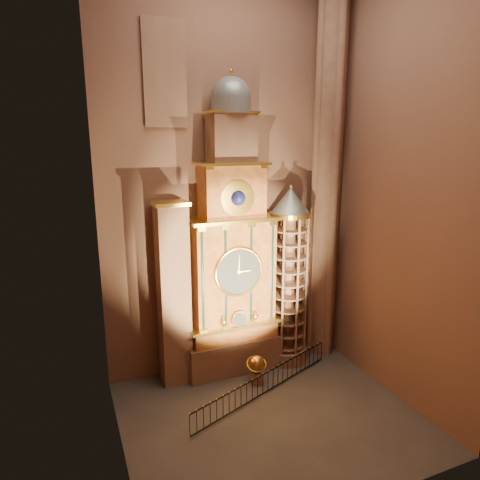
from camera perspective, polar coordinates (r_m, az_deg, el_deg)
name	(u,v)px	position (r m, az deg, el deg)	size (l,w,h in m)	color
floor	(270,416)	(22.85, 3.98, -22.37)	(14.00, 14.00, 0.00)	#383330
wall_back	(225,181)	(24.16, -2.03, 7.81)	(22.00, 22.00, 0.00)	brown
wall_left	(106,203)	(16.73, -17.41, 4.73)	(22.00, 22.00, 0.00)	brown
wall_right	(400,187)	(22.76, 20.52, 6.63)	(22.00, 22.00, 0.00)	brown
astronomical_clock	(232,260)	(24.02, -1.07, -2.73)	(5.60, 2.41, 16.70)	#8C634C
portrait_tower	(174,294)	(23.54, -8.84, -7.15)	(1.80, 1.60, 10.20)	#8C634C
stair_turret	(288,278)	(25.66, 6.47, -5.05)	(2.50, 2.50, 10.80)	#8C634C
gothic_pier	(327,179)	(26.09, 11.53, 7.96)	(2.04, 2.04, 22.00)	#8C634C
stained_glass_window	(165,74)	(23.25, -10.00, 21.00)	(2.20, 0.14, 5.20)	navy
celestial_globe	(257,367)	(24.75, 2.22, -16.58)	(1.25, 1.19, 1.65)	#8C634C
iron_railing	(266,383)	(24.05, 3.42, -18.49)	(9.46, 3.72, 1.20)	black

